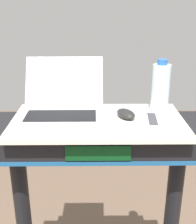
% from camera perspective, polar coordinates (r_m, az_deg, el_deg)
% --- Properties ---
extents(desk_board, '(0.69, 0.37, 0.02)m').
position_cam_1_polar(desk_board, '(1.19, -0.02, -1.85)').
color(desk_board, beige).
rests_on(desk_board, treadmill_base).
extents(laptop, '(0.34, 0.33, 0.21)m').
position_cam_1_polar(laptop, '(1.23, -6.87, 1.55)').
color(laptop, '#B7B7BC').
rests_on(laptop, desk_board).
extents(computer_mouse, '(0.10, 0.12, 0.03)m').
position_cam_1_polar(computer_mouse, '(1.20, 5.39, -0.35)').
color(computer_mouse, black).
rests_on(computer_mouse, desk_board).
extents(water_bottle, '(0.07, 0.07, 0.22)m').
position_cam_1_polar(water_bottle, '(1.26, 11.94, 4.60)').
color(water_bottle, silver).
rests_on(water_bottle, desk_board).
extents(tv_remote, '(0.06, 0.16, 0.02)m').
position_cam_1_polar(tv_remote, '(1.15, 10.40, -1.78)').
color(tv_remote, silver).
rests_on(tv_remote, desk_board).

